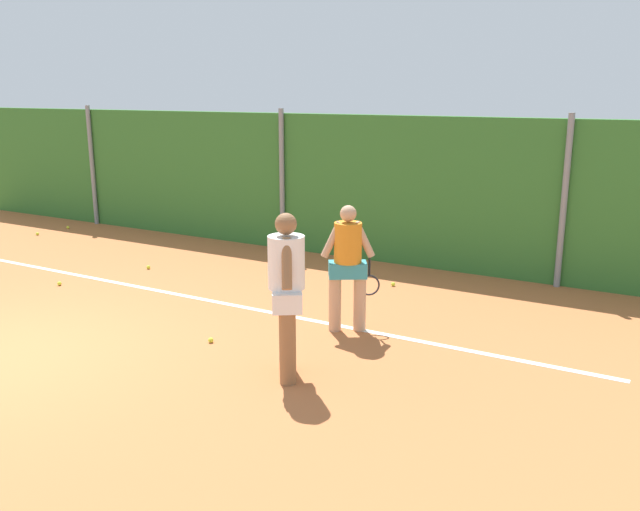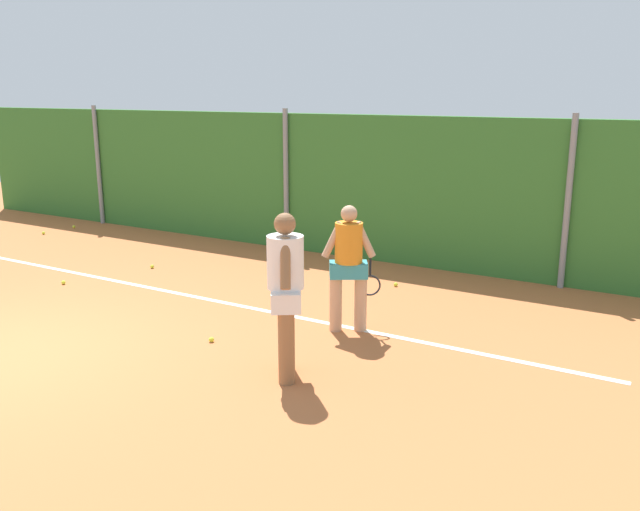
% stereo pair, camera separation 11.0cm
% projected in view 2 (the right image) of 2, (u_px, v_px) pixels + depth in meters
% --- Properties ---
extents(ground_plane, '(28.08, 28.08, 0.00)m').
position_uv_depth(ground_plane, '(117.00, 311.00, 9.55)').
color(ground_plane, '#B76638').
extents(hedge_fence_backdrop, '(18.25, 0.25, 2.66)m').
position_uv_depth(hedge_fence_backdrop, '(291.00, 182.00, 13.11)').
color(hedge_fence_backdrop, '#33702D').
rests_on(hedge_fence_backdrop, ground_plane).
extents(fence_post_left, '(0.10, 0.10, 2.76)m').
position_uv_depth(fence_post_left, '(98.00, 165.00, 15.55)').
color(fence_post_left, gray).
rests_on(fence_post_left, ground_plane).
extents(fence_post_center, '(0.10, 0.10, 2.76)m').
position_uv_depth(fence_post_center, '(286.00, 180.00, 12.95)').
color(fence_post_center, gray).
rests_on(fence_post_center, ground_plane).
extents(fence_post_right, '(0.10, 0.10, 2.76)m').
position_uv_depth(fence_post_right, '(568.00, 203.00, 10.36)').
color(fence_post_right, gray).
rests_on(fence_post_right, ground_plane).
extents(court_baseline_paint, '(13.34, 0.10, 0.01)m').
position_uv_depth(court_baseline_paint, '(169.00, 291.00, 10.46)').
color(court_baseline_paint, white).
rests_on(court_baseline_paint, ground_plane).
extents(player_foreground_near, '(0.58, 0.69, 1.84)m').
position_uv_depth(player_foreground_near, '(286.00, 287.00, 7.13)').
color(player_foreground_near, '#8C603D').
rests_on(player_foreground_near, ground_plane).
extents(player_midcourt, '(0.66, 0.53, 1.67)m').
position_uv_depth(player_midcourt, '(349.00, 262.00, 8.56)').
color(player_midcourt, tan).
rests_on(player_midcourt, ground_plane).
extents(tennis_ball_1, '(0.07, 0.07, 0.07)m').
position_uv_depth(tennis_ball_1, '(152.00, 267.00, 11.83)').
color(tennis_ball_1, '#CCDB33').
rests_on(tennis_ball_1, ground_plane).
extents(tennis_ball_2, '(0.07, 0.07, 0.07)m').
position_uv_depth(tennis_ball_2, '(211.00, 340.00, 8.36)').
color(tennis_ball_2, '#CCDB33').
rests_on(tennis_ball_2, ground_plane).
extents(tennis_ball_3, '(0.07, 0.07, 0.07)m').
position_uv_depth(tennis_ball_3, '(63.00, 282.00, 10.85)').
color(tennis_ball_3, '#CCDB33').
rests_on(tennis_ball_3, ground_plane).
extents(tennis_ball_4, '(0.07, 0.07, 0.07)m').
position_uv_depth(tennis_ball_4, '(43.00, 233.00, 14.62)').
color(tennis_ball_4, '#CCDB33').
rests_on(tennis_ball_4, ground_plane).
extents(tennis_ball_6, '(0.07, 0.07, 0.07)m').
position_uv_depth(tennis_ball_6, '(74.00, 227.00, 15.30)').
color(tennis_ball_6, '#CCDB33').
rests_on(tennis_ball_6, ground_plane).
extents(tennis_ball_7, '(0.07, 0.07, 0.07)m').
position_uv_depth(tennis_ball_7, '(396.00, 284.00, 10.74)').
color(tennis_ball_7, '#CCDB33').
rests_on(tennis_ball_7, ground_plane).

